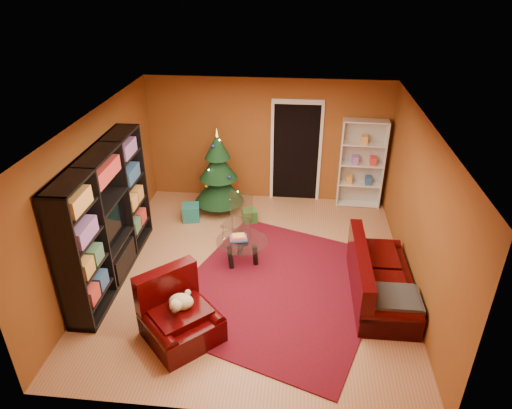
# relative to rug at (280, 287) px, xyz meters

# --- Properties ---
(floor) EXTENTS (5.00, 5.50, 0.05)m
(floor) POSITION_rel_rug_xyz_m (-0.47, 0.41, -0.03)
(floor) COLOR #A86D47
(floor) RESTS_ON ground
(ceiling) EXTENTS (5.00, 5.50, 0.05)m
(ceiling) POSITION_rel_rug_xyz_m (-0.47, 0.41, 2.62)
(ceiling) COLOR silver
(ceiling) RESTS_ON wall_back
(wall_back) EXTENTS (5.00, 0.05, 2.60)m
(wall_back) POSITION_rel_rug_xyz_m (-0.47, 3.18, 1.29)
(wall_back) COLOR brown
(wall_back) RESTS_ON ground
(wall_left) EXTENTS (0.05, 5.50, 2.60)m
(wall_left) POSITION_rel_rug_xyz_m (-2.99, 0.41, 1.29)
(wall_left) COLOR brown
(wall_left) RESTS_ON ground
(wall_right) EXTENTS (0.05, 5.50, 2.60)m
(wall_right) POSITION_rel_rug_xyz_m (2.06, 0.41, 1.29)
(wall_right) COLOR brown
(wall_right) RESTS_ON ground
(doorway) EXTENTS (1.06, 0.60, 2.16)m
(doorway) POSITION_rel_rug_xyz_m (0.13, 3.14, 1.04)
(doorway) COLOR black
(doorway) RESTS_ON floor
(rug) EXTENTS (3.89, 4.18, 0.02)m
(rug) POSITION_rel_rug_xyz_m (0.00, 0.00, 0.00)
(rug) COLOR #5D0C1A
(rug) RESTS_ON floor
(media_unit) EXTENTS (0.47, 2.79, 2.14)m
(media_unit) POSITION_rel_rug_xyz_m (-2.74, 0.11, 1.06)
(media_unit) COLOR black
(media_unit) RESTS_ON floor
(christmas_tree) EXTENTS (1.26, 1.26, 1.79)m
(christmas_tree) POSITION_rel_rug_xyz_m (-1.39, 2.45, 0.86)
(christmas_tree) COLOR black
(christmas_tree) RESTS_ON floor
(gift_box_teal) EXTENTS (0.39, 0.39, 0.33)m
(gift_box_teal) POSITION_rel_rug_xyz_m (-1.89, 1.98, 0.15)
(gift_box_teal) COLOR #186B68
(gift_box_teal) RESTS_ON floor
(gift_box_green) EXTENTS (0.34, 0.34, 0.27)m
(gift_box_green) POSITION_rel_rug_xyz_m (-0.72, 2.02, 0.13)
(gift_box_green) COLOR #246A23
(gift_box_green) RESTS_ON floor
(gift_box_red) EXTENTS (0.24, 0.24, 0.20)m
(gift_box_red) POSITION_rel_rug_xyz_m (-1.68, 2.81, 0.09)
(gift_box_red) COLOR maroon
(gift_box_red) RESTS_ON floor
(white_bookshelf) EXTENTS (0.90, 0.35, 1.91)m
(white_bookshelf) POSITION_rel_rug_xyz_m (1.48, 2.98, 0.92)
(white_bookshelf) COLOR white
(white_bookshelf) RESTS_ON floor
(armchair) EXTENTS (1.40, 1.40, 0.77)m
(armchair) POSITION_rel_rug_xyz_m (-1.28, -1.23, 0.38)
(armchair) COLOR black
(armchair) RESTS_ON rug
(dog) EXTENTS (0.50, 0.49, 0.25)m
(dog) POSITION_rel_rug_xyz_m (-1.28, -1.15, 0.56)
(dog) COLOR beige
(dog) RESTS_ON armchair
(sofa) EXTENTS (0.87, 1.92, 0.83)m
(sofa) POSITION_rel_rug_xyz_m (1.55, -0.04, 0.40)
(sofa) COLOR black
(sofa) RESTS_ON rug
(coffee_table) EXTENTS (1.05, 1.05, 0.55)m
(coffee_table) POSITION_rel_rug_xyz_m (-0.68, 0.62, 0.22)
(coffee_table) COLOR gray
(coffee_table) RESTS_ON rug
(acrylic_chair) EXTENTS (0.58, 0.60, 0.87)m
(acrylic_chair) POSITION_rel_rug_xyz_m (-0.85, 1.19, 0.43)
(acrylic_chair) COLOR #66605B
(acrylic_chair) RESTS_ON rug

